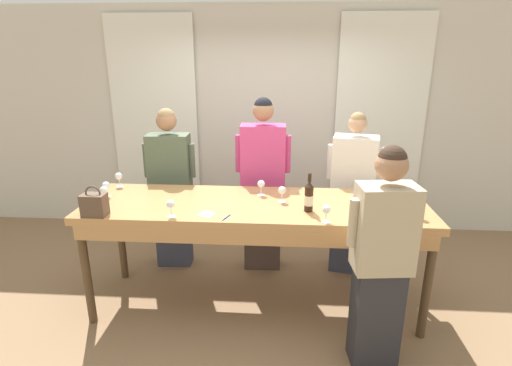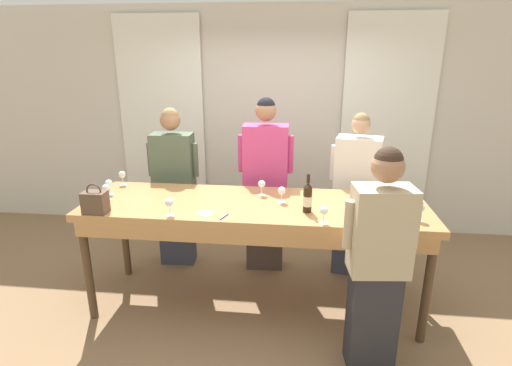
# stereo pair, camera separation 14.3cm
# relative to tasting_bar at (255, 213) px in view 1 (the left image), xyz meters

# --- Properties ---
(ground_plane) EXTENTS (18.00, 18.00, 0.00)m
(ground_plane) POSITION_rel_tasting_bar_xyz_m (0.00, 0.02, -0.92)
(ground_plane) COLOR #846647
(wall_back) EXTENTS (12.00, 0.06, 2.80)m
(wall_back) POSITION_rel_tasting_bar_xyz_m (0.00, 1.87, 0.48)
(wall_back) COLOR beige
(wall_back) RESTS_ON ground_plane
(curtain_panel_left) EXTENTS (1.08, 0.03, 2.69)m
(curtain_panel_left) POSITION_rel_tasting_bar_xyz_m (-1.41, 1.80, 0.43)
(curtain_panel_left) COLOR white
(curtain_panel_left) RESTS_ON ground_plane
(curtain_panel_right) EXTENTS (1.08, 0.03, 2.69)m
(curtain_panel_right) POSITION_rel_tasting_bar_xyz_m (1.41, 1.80, 0.43)
(curtain_panel_right) COLOR white
(curtain_panel_right) RESTS_ON ground_plane
(tasting_bar) EXTENTS (2.93, 0.89, 1.00)m
(tasting_bar) POSITION_rel_tasting_bar_xyz_m (0.00, 0.00, 0.00)
(tasting_bar) COLOR #B27F4C
(tasting_bar) RESTS_ON ground_plane
(wine_bottle) EXTENTS (0.07, 0.07, 0.32)m
(wine_bottle) POSITION_rel_tasting_bar_xyz_m (0.44, -0.14, 0.21)
(wine_bottle) COLOR black
(wine_bottle) RESTS_ON tasting_bar
(handbag) EXTENTS (0.19, 0.13, 0.25)m
(handbag) POSITION_rel_tasting_bar_xyz_m (-1.24, -0.35, 0.18)
(handbag) COLOR brown
(handbag) RESTS_ON tasting_bar
(wine_glass_front_left) EXTENTS (0.07, 0.07, 0.14)m
(wine_glass_front_left) POSITION_rel_tasting_bar_xyz_m (-1.34, 0.09, 0.18)
(wine_glass_front_left) COLOR white
(wine_glass_front_left) RESTS_ON tasting_bar
(wine_glass_front_mid) EXTENTS (0.07, 0.07, 0.14)m
(wine_glass_front_mid) POSITION_rel_tasting_bar_xyz_m (1.23, -0.17, 0.18)
(wine_glass_front_mid) COLOR white
(wine_glass_front_mid) RESTS_ON tasting_bar
(wine_glass_front_right) EXTENTS (0.07, 0.07, 0.14)m
(wine_glass_front_right) POSITION_rel_tasting_bar_xyz_m (1.29, -0.23, 0.18)
(wine_glass_front_right) COLOR white
(wine_glass_front_right) RESTS_ON tasting_bar
(wine_glass_center_left) EXTENTS (0.07, 0.07, 0.14)m
(wine_glass_center_left) POSITION_rel_tasting_bar_xyz_m (0.23, 0.06, 0.18)
(wine_glass_center_left) COLOR white
(wine_glass_center_left) RESTS_ON tasting_bar
(wine_glass_center_mid) EXTENTS (0.07, 0.07, 0.14)m
(wine_glass_center_mid) POSITION_rel_tasting_bar_xyz_m (0.98, 0.25, 0.18)
(wine_glass_center_mid) COLOR white
(wine_glass_center_mid) RESTS_ON tasting_bar
(wine_glass_center_right) EXTENTS (0.07, 0.07, 0.14)m
(wine_glass_center_right) POSITION_rel_tasting_bar_xyz_m (-1.34, 0.37, 0.18)
(wine_glass_center_right) COLOR white
(wine_glass_center_right) RESTS_ON tasting_bar
(wine_glass_back_left) EXTENTS (0.07, 0.07, 0.14)m
(wine_glass_back_left) POSITION_rel_tasting_bar_xyz_m (-1.30, -0.04, 0.18)
(wine_glass_back_left) COLOR white
(wine_glass_back_left) RESTS_ON tasting_bar
(wine_glass_back_mid) EXTENTS (0.07, 0.07, 0.14)m
(wine_glass_back_mid) POSITION_rel_tasting_bar_xyz_m (0.04, 0.22, 0.18)
(wine_glass_back_mid) COLOR white
(wine_glass_back_mid) RESTS_ON tasting_bar
(wine_glass_back_right) EXTENTS (0.07, 0.07, 0.14)m
(wine_glass_back_right) POSITION_rel_tasting_bar_xyz_m (0.56, -0.36, 0.18)
(wine_glass_back_right) COLOR white
(wine_glass_back_right) RESTS_ON tasting_bar
(wine_glass_near_host) EXTENTS (0.07, 0.07, 0.14)m
(wine_glass_near_host) POSITION_rel_tasting_bar_xyz_m (-0.64, -0.33, 0.18)
(wine_glass_near_host) COLOR white
(wine_glass_near_host) RESTS_ON tasting_bar
(wine_glass_by_bottle) EXTENTS (0.07, 0.07, 0.14)m
(wine_glass_by_bottle) POSITION_rel_tasting_bar_xyz_m (1.21, -0.01, 0.18)
(wine_glass_by_bottle) COLOR white
(wine_glass_by_bottle) RESTS_ON tasting_bar
(napkin) EXTENTS (0.14, 0.14, 0.00)m
(napkin) POSITION_rel_tasting_bar_xyz_m (-0.37, -0.27, 0.09)
(napkin) COLOR white
(napkin) RESTS_ON tasting_bar
(pen) EXTENTS (0.05, 0.12, 0.01)m
(pen) POSITION_rel_tasting_bar_xyz_m (-0.20, -0.33, 0.09)
(pen) COLOR #193399
(pen) RESTS_ON tasting_bar
(guest_olive_jacket) EXTENTS (0.54, 0.26, 1.71)m
(guest_olive_jacket) POSITION_rel_tasting_bar_xyz_m (-0.94, 0.72, -0.04)
(guest_olive_jacket) COLOR #383D51
(guest_olive_jacket) RESTS_ON ground_plane
(guest_pink_top) EXTENTS (0.56, 0.25, 1.83)m
(guest_pink_top) POSITION_rel_tasting_bar_xyz_m (0.03, 0.72, 0.02)
(guest_pink_top) COLOR #473833
(guest_pink_top) RESTS_ON ground_plane
(guest_cream_sweater) EXTENTS (0.55, 0.36, 1.69)m
(guest_cream_sweater) POSITION_rel_tasting_bar_xyz_m (0.95, 0.72, -0.07)
(guest_cream_sweater) COLOR #383D51
(guest_cream_sweater) RESTS_ON ground_plane
(host_pouring) EXTENTS (0.51, 0.29, 1.67)m
(host_pouring) POSITION_rel_tasting_bar_xyz_m (0.93, -0.64, -0.06)
(host_pouring) COLOR #28282D
(host_pouring) RESTS_ON ground_plane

